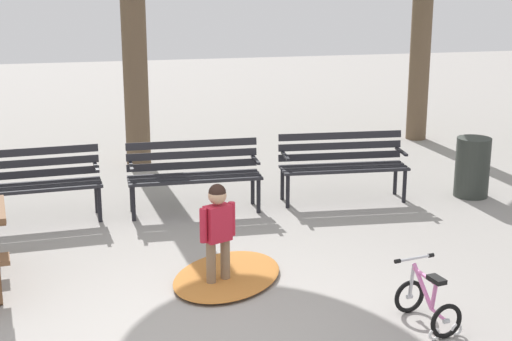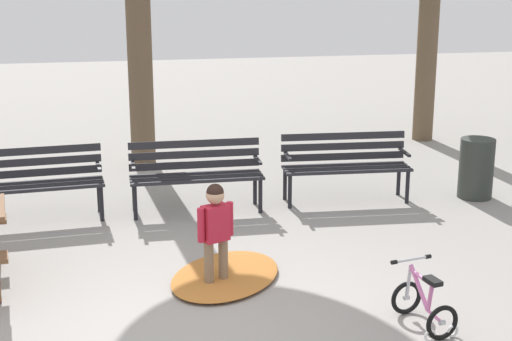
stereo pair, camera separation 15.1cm
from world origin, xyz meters
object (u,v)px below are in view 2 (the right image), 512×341
object	(u,v)px
park_bench_right	(196,170)
park_bench_far_right	(345,161)
kids_bicycle	(424,304)
child_standing	(216,227)
trash_bin	(476,168)
park_bench_left	(33,178)

from	to	relation	value
park_bench_right	park_bench_far_right	xyz separation A→B (m)	(1.90, 0.06, 0.00)
park_bench_right	kids_bicycle	xyz separation A→B (m)	(1.49, -3.50, -0.31)
park_bench_far_right	child_standing	bearing A→B (deg)	-129.72
kids_bicycle	trash_bin	xyz separation A→B (m)	(2.10, 3.34, 0.19)
park_bench_left	park_bench_far_right	distance (m)	3.81
kids_bicycle	child_standing	bearing A→B (deg)	143.96
park_bench_far_right	park_bench_right	bearing A→B (deg)	-178.22
park_bench_left	child_standing	world-z (taller)	child_standing
park_bench_right	child_standing	world-z (taller)	child_standing
park_bench_left	trash_bin	xyz separation A→B (m)	(5.50, -0.15, -0.12)
park_bench_far_right	kids_bicycle	xyz separation A→B (m)	(-0.41, -3.56, -0.31)
child_standing	park_bench_far_right	bearing A→B (deg)	50.28
park_bench_left	trash_bin	distance (m)	5.51
park_bench_far_right	trash_bin	world-z (taller)	park_bench_far_right
park_bench_far_right	kids_bicycle	world-z (taller)	park_bench_far_right
park_bench_left	kids_bicycle	world-z (taller)	park_bench_left
kids_bicycle	park_bench_left	bearing A→B (deg)	134.26
trash_bin	child_standing	bearing A→B (deg)	-149.33
park_bench_far_right	kids_bicycle	size ratio (longest dim) A/B	2.67
park_bench_right	trash_bin	distance (m)	3.60
child_standing	trash_bin	distance (m)	4.29
kids_bicycle	trash_bin	distance (m)	3.95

